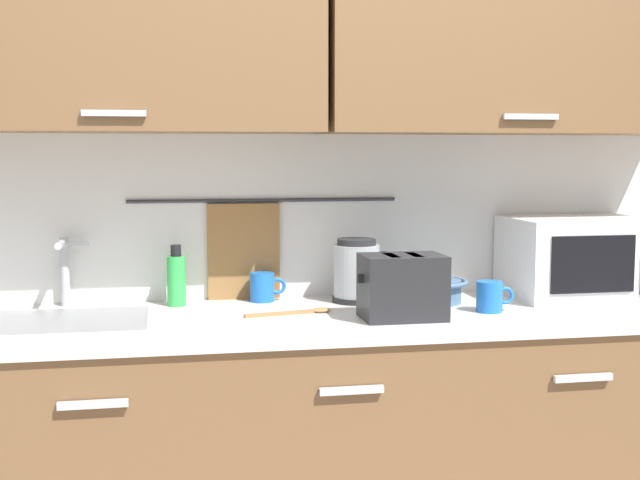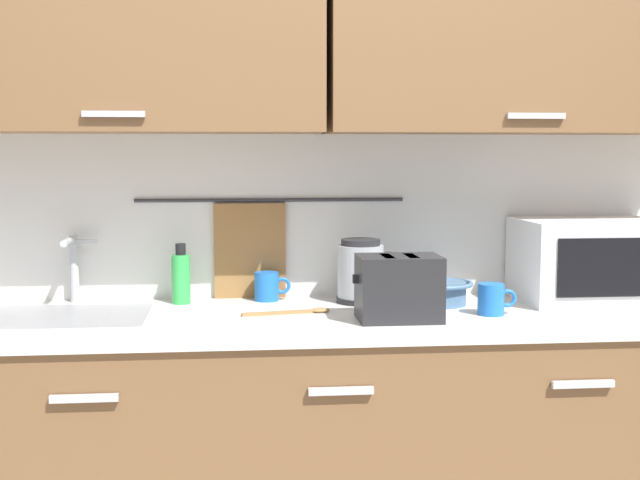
# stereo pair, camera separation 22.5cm
# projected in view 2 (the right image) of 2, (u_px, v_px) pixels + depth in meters

# --- Properties ---
(counter_unit) EXTENTS (2.53, 0.64, 0.90)m
(counter_unit) POSITION_uv_depth(u_px,v_px,m) (325.00, 451.00, 2.63)
(counter_unit) COLOR brown
(counter_unit) RESTS_ON ground
(back_wall_assembly) EXTENTS (3.70, 0.41, 2.50)m
(back_wall_assembly) POSITION_uv_depth(u_px,v_px,m) (321.00, 111.00, 2.75)
(back_wall_assembly) COLOR silver
(back_wall_assembly) RESTS_ON ground
(sink_faucet) EXTENTS (0.09, 0.17, 0.22)m
(sink_faucet) POSITION_uv_depth(u_px,v_px,m) (73.00, 260.00, 2.71)
(sink_faucet) COLOR #B2B5BA
(sink_faucet) RESTS_ON counter_unit
(microwave) EXTENTS (0.46, 0.35, 0.27)m
(microwave) POSITION_uv_depth(u_px,v_px,m) (590.00, 260.00, 2.76)
(microwave) COLOR white
(microwave) RESTS_ON counter_unit
(electric_kettle) EXTENTS (0.23, 0.16, 0.21)m
(electric_kettle) POSITION_uv_depth(u_px,v_px,m) (362.00, 272.00, 2.74)
(electric_kettle) COLOR black
(electric_kettle) RESTS_ON counter_unit
(dish_soap_bottle) EXTENTS (0.06, 0.06, 0.20)m
(dish_soap_bottle) POSITION_uv_depth(u_px,v_px,m) (181.00, 277.00, 2.72)
(dish_soap_bottle) COLOR green
(dish_soap_bottle) RESTS_ON counter_unit
(mug_near_sink) EXTENTS (0.12, 0.08, 0.09)m
(mug_near_sink) POSITION_uv_depth(u_px,v_px,m) (268.00, 286.00, 2.78)
(mug_near_sink) COLOR blue
(mug_near_sink) RESTS_ON counter_unit
(mixing_bowl) EXTENTS (0.21, 0.21, 0.08)m
(mixing_bowl) POSITION_uv_depth(u_px,v_px,m) (440.00, 291.00, 2.70)
(mixing_bowl) COLOR #4C7093
(mixing_bowl) RESTS_ON counter_unit
(toaster) EXTENTS (0.26, 0.17, 0.19)m
(toaster) POSITION_uv_depth(u_px,v_px,m) (399.00, 288.00, 2.45)
(toaster) COLOR #232326
(toaster) RESTS_ON counter_unit
(mug_by_kettle) EXTENTS (0.12, 0.08, 0.09)m
(mug_by_kettle) POSITION_uv_depth(u_px,v_px,m) (492.00, 299.00, 2.53)
(mug_by_kettle) COLOR blue
(mug_by_kettle) RESTS_ON counter_unit
(wooden_spoon) EXTENTS (0.28, 0.08, 0.01)m
(wooden_spoon) POSITION_uv_depth(u_px,v_px,m) (297.00, 312.00, 2.56)
(wooden_spoon) COLOR #9E7042
(wooden_spoon) RESTS_ON counter_unit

